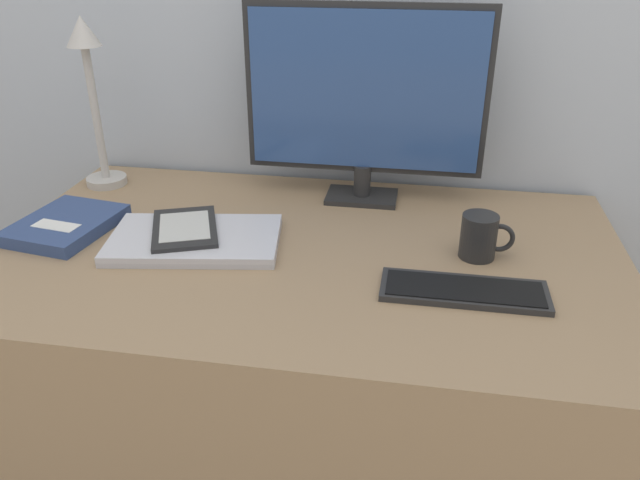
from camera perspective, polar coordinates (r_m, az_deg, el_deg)
The scene contains 8 objects.
desk at distance 1.50m, azimuth -1.16°, elevation -13.53°, with size 1.30×0.79×0.75m.
monitor at distance 1.45m, azimuth 4.14°, elevation 12.78°, with size 0.55×0.11×0.45m.
keyboard at distance 1.16m, azimuth 13.02°, elevation -4.53°, with size 0.30×0.11×0.01m.
laptop at distance 1.32m, azimuth -11.35°, elevation 0.04°, with size 0.38×0.26×0.02m.
ereader at distance 1.34m, azimuth -12.27°, elevation 1.08°, with size 0.19×0.23×0.01m.
desk_lamp at distance 1.63m, azimuth -20.18°, elevation 13.06°, with size 0.10×0.10×0.41m.
notebook at distance 1.47m, azimuth -22.23°, elevation 1.29°, with size 0.21×0.25×0.03m.
coffee_mug at distance 1.28m, azimuth 14.42°, elevation 0.31°, with size 0.11×0.07×0.09m.
Camera 1 is at (0.22, -0.98, 1.35)m, focal length 35.00 mm.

